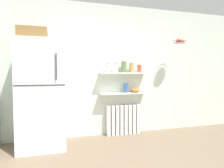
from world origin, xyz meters
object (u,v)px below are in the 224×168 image
(radiator, at_px, (123,120))
(storage_jar_2, at_px, (124,67))
(shelf_bowl, at_px, (135,90))
(hanging_fruit_basket, at_px, (180,41))
(storage_jar_0, at_px, (108,68))
(storage_jar_3, at_px, (132,68))
(storage_jar_4, at_px, (139,68))
(vase, at_px, (126,88))
(refrigerator, at_px, (41,92))
(storage_jar_1, at_px, (116,68))

(radiator, distance_m, storage_jar_2, 1.07)
(shelf_bowl, height_order, hanging_fruit_basket, hanging_fruit_basket)
(storage_jar_0, height_order, hanging_fruit_basket, hanging_fruit_basket)
(radiator, xyz_separation_m, storage_jar_3, (0.17, -0.03, 1.06))
(storage_jar_3, bearing_deg, storage_jar_2, 180.00)
(storage_jar_4, relative_size, vase, 0.84)
(storage_jar_0, xyz_separation_m, shelf_bowl, (0.59, 0.00, -0.45))
(shelf_bowl, bearing_deg, storage_jar_4, -0.00)
(refrigerator, relative_size, storage_jar_3, 10.02)
(storage_jar_4, bearing_deg, storage_jar_3, 180.00)
(vase, height_order, hanging_fruit_basket, hanging_fruit_basket)
(refrigerator, distance_m, storage_jar_3, 1.79)
(hanging_fruit_basket, bearing_deg, storage_jar_2, 166.87)
(radiator, distance_m, hanging_fruit_basket, 1.95)
(storage_jar_0, bearing_deg, radiator, 5.08)
(storage_jar_0, relative_size, vase, 0.92)
(radiator, xyz_separation_m, storage_jar_4, (0.34, -0.03, 1.04))
(vase, bearing_deg, storage_jar_3, 0.00)
(vase, height_order, shelf_bowl, vase)
(radiator, xyz_separation_m, hanging_fruit_basket, (1.10, -0.29, 1.59))
(storage_jar_3, bearing_deg, hanging_fruit_basket, -15.41)
(refrigerator, xyz_separation_m, hanging_fruit_basket, (2.65, -0.01, 0.96))
(radiator, height_order, storage_jar_1, storage_jar_1)
(storage_jar_2, distance_m, storage_jar_4, 0.34)
(storage_jar_4, height_order, vase, storage_jar_4)
(refrigerator, xyz_separation_m, storage_jar_1, (1.38, 0.25, 0.42))
(refrigerator, distance_m, storage_jar_2, 1.63)
(storage_jar_1, bearing_deg, vase, -0.00)
(storage_jar_1, height_order, storage_jar_2, storage_jar_2)
(refrigerator, bearing_deg, storage_jar_4, 7.45)
(storage_jar_1, height_order, storage_jar_4, storage_jar_1)
(storage_jar_1, relative_size, storage_jar_2, 0.84)
(storage_jar_3, height_order, hanging_fruit_basket, hanging_fruit_basket)
(storage_jar_4, bearing_deg, hanging_fruit_basket, -18.60)
(radiator, distance_m, vase, 0.65)
(storage_jar_2, height_order, hanging_fruit_basket, hanging_fruit_basket)
(storage_jar_1, bearing_deg, hanging_fruit_basket, -11.44)
(refrigerator, bearing_deg, shelf_bowl, 7.80)
(storage_jar_2, bearing_deg, radiator, 90.00)
(refrigerator, height_order, storage_jar_3, refrigerator)
(storage_jar_1, bearing_deg, storage_jar_3, -0.00)
(refrigerator, xyz_separation_m, storage_jar_3, (1.72, 0.25, 0.42))
(storage_jar_0, relative_size, storage_jar_1, 0.93)
(storage_jar_0, height_order, storage_jar_1, storage_jar_1)
(refrigerator, height_order, storage_jar_4, refrigerator)
(refrigerator, height_order, storage_jar_0, refrigerator)
(storage_jar_0, distance_m, storage_jar_1, 0.17)
(storage_jar_2, xyz_separation_m, vase, (0.05, 0.00, -0.42))
(storage_jar_3, distance_m, vase, 0.42)
(shelf_bowl, relative_size, hanging_fruit_basket, 0.69)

